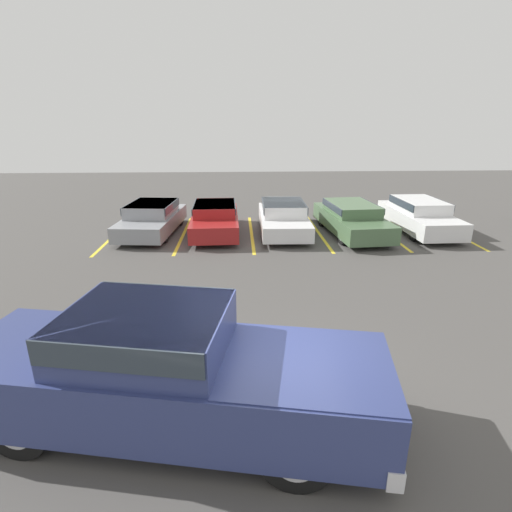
{
  "coord_description": "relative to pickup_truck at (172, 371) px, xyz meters",
  "views": [
    {
      "loc": [
        -0.45,
        -5.26,
        4.3
      ],
      "look_at": [
        -0.01,
        4.37,
        1.0
      ],
      "focal_mm": 28.0,
      "sensor_mm": 36.0,
      "label": 1
    }
  ],
  "objects": [
    {
      "name": "parked_sedan_d",
      "position": [
        5.44,
        10.29,
        -0.26
      ],
      "size": [
        2.19,
        4.85,
        1.22
      ],
      "rotation": [
        0.0,
        0.0,
        -1.49
      ],
      "color": "#4C6B47",
      "rests_on": "ground_plane"
    },
    {
      "name": "stall_stripe_b",
      "position": [
        -1.2,
        10.49,
        -0.91
      ],
      "size": [
        0.12,
        5.42,
        0.01
      ],
      "primitive_type": "cube",
      "color": "yellow",
      "rests_on": "ground_plane"
    },
    {
      "name": "parked_sedan_b",
      "position": [
        0.06,
        10.58,
        -0.28
      ],
      "size": [
        1.88,
        4.43,
        1.19
      ],
      "rotation": [
        0.0,
        0.0,
        -1.55
      ],
      "color": "maroon",
      "rests_on": "ground_plane"
    },
    {
      "name": "parked_sedan_a",
      "position": [
        -2.43,
        10.75,
        -0.27
      ],
      "size": [
        2.21,
        4.53,
        1.21
      ],
      "rotation": [
        0.0,
        0.0,
        -1.66
      ],
      "color": "gray",
      "rests_on": "ground_plane"
    },
    {
      "name": "pickup_truck",
      "position": [
        0.0,
        0.0,
        0.0
      ],
      "size": [
        6.37,
        3.04,
        1.84
      ],
      "rotation": [
        0.0,
        0.0,
        -0.18
      ],
      "color": "navy",
      "rests_on": "ground_plane"
    },
    {
      "name": "stall_stripe_f",
      "position": [
        9.6,
        10.49,
        -0.91
      ],
      "size": [
        0.12,
        5.42,
        0.01
      ],
      "primitive_type": "cube",
      "color": "yellow",
      "rests_on": "ground_plane"
    },
    {
      "name": "parked_sedan_c",
      "position": [
        2.78,
        10.67,
        -0.27
      ],
      "size": [
        1.91,
        4.64,
        1.21
      ],
      "rotation": [
        0.0,
        0.0,
        -1.59
      ],
      "color": "silver",
      "rests_on": "ground_plane"
    },
    {
      "name": "ground_plane",
      "position": [
        1.42,
        0.39,
        -0.92
      ],
      "size": [
        60.0,
        60.0,
        0.0
      ],
      "primitive_type": "plane",
      "color": "#4C4947"
    },
    {
      "name": "stall_stripe_e",
      "position": [
        6.9,
        10.49,
        -0.91
      ],
      "size": [
        0.12,
        5.42,
        0.01
      ],
      "primitive_type": "cube",
      "color": "yellow",
      "rests_on": "ground_plane"
    },
    {
      "name": "stall_stripe_c",
      "position": [
        1.5,
        10.49,
        -0.91
      ],
      "size": [
        0.12,
        5.42,
        0.01
      ],
      "primitive_type": "cube",
      "color": "yellow",
      "rests_on": "ground_plane"
    },
    {
      "name": "stall_stripe_a",
      "position": [
        -3.9,
        10.49,
        -0.91
      ],
      "size": [
        0.12,
        5.42,
        0.01
      ],
      "primitive_type": "cube",
      "color": "yellow",
      "rests_on": "ground_plane"
    },
    {
      "name": "parked_sedan_e",
      "position": [
        8.27,
        10.56,
        -0.24
      ],
      "size": [
        1.82,
        4.66,
        1.28
      ],
      "rotation": [
        0.0,
        0.0,
        -1.55
      ],
      "color": "silver",
      "rests_on": "ground_plane"
    },
    {
      "name": "stall_stripe_d",
      "position": [
        4.2,
        10.49,
        -0.91
      ],
      "size": [
        0.12,
        5.42,
        0.01
      ],
      "primitive_type": "cube",
      "color": "yellow",
      "rests_on": "ground_plane"
    }
  ]
}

